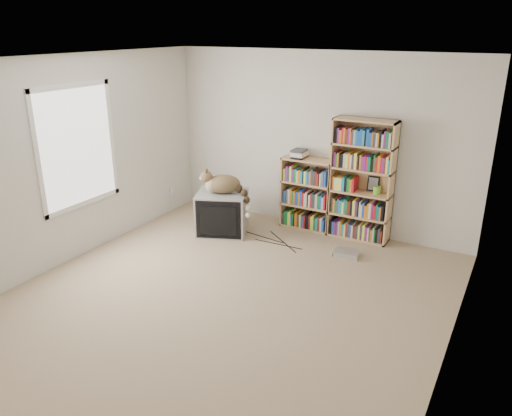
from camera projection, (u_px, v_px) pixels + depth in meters
The scene contains 16 objects.
floor at pixel (225, 300), 5.40m from camera, with size 4.50×5.00×0.01m, color tan.
wall_back at pixel (318, 142), 7.02m from camera, with size 4.50×0.02×2.50m, color beige.
wall_left at pixel (65, 162), 6.00m from camera, with size 0.02×5.00×2.50m, color beige.
wall_right at pixel (462, 234), 3.94m from camera, with size 0.02×5.00×2.50m, color beige.
ceiling at pixel (219, 60), 4.54m from camera, with size 4.50×5.00×0.02m, color white.
window at pixel (77, 147), 6.11m from camera, with size 0.02×1.22×1.52m, color white.
crt_tv at pixel (222, 212), 7.11m from camera, with size 0.87×0.83×0.59m.
cat at pixel (227, 187), 6.91m from camera, with size 0.81×0.52×0.57m.
bookcase_tall at pixel (362, 183), 6.74m from camera, with size 0.83×0.30×1.66m.
bookcase_short at pixel (308, 196), 7.20m from camera, with size 0.76×0.30×1.04m.
book_stack at pixel (300, 154), 7.03m from camera, with size 0.21×0.28×0.12m, color red.
green_mug at pixel (377, 190), 6.64m from camera, with size 0.10×0.10×0.11m, color #76C538.
framed_print at pixel (373, 184), 6.75m from camera, with size 0.16×0.01×0.21m, color black.
dvd_player at pixel (347, 254), 6.42m from camera, with size 0.31×0.22×0.07m, color silver.
wall_outlet at pixel (172, 191), 7.91m from camera, with size 0.01×0.08×0.13m, color silver.
floor_cables at pixel (299, 243), 6.80m from camera, with size 1.20×0.70×0.01m, color black, non-canonical shape.
Camera 1 is at (2.59, -3.96, 2.80)m, focal length 35.00 mm.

